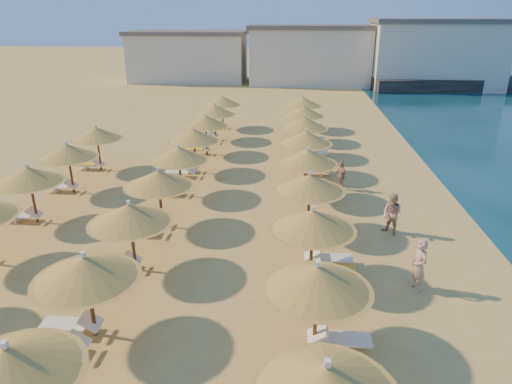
# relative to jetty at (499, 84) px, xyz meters

# --- Properties ---
(ground) EXTENTS (220.00, 220.00, 0.00)m
(ground) POSITION_rel_jetty_xyz_m (-26.11, -42.53, -0.75)
(ground) COLOR tan
(ground) RESTS_ON ground
(jetty) EXTENTS (30.26, 7.18, 1.50)m
(jetty) POSITION_rel_jetty_xyz_m (0.00, 0.00, 0.00)
(jetty) COLOR black
(jetty) RESTS_ON ground
(hotel_blocks) EXTENTS (46.84, 12.14, 8.10)m
(hotel_blocks) POSITION_rel_jetty_xyz_m (-21.74, 3.57, 2.95)
(hotel_blocks) COLOR beige
(hotel_blocks) RESTS_ON ground
(parasol_row_east) EXTENTS (3.04, 39.54, 2.77)m
(parasol_row_east) POSITION_rel_jetty_xyz_m (-23.71, -39.72, 1.47)
(parasol_row_east) COLOR brown
(parasol_row_east) RESTS_ON ground
(parasol_row_west) EXTENTS (3.04, 39.54, 2.77)m
(parasol_row_west) POSITION_rel_jetty_xyz_m (-30.12, -39.72, 1.47)
(parasol_row_west) COLOR brown
(parasol_row_west) RESTS_ON ground
(parasol_row_inland) EXTENTS (3.04, 21.29, 2.77)m
(parasol_row_inland) POSITION_rel_jetty_xyz_m (-35.90, -41.55, 1.47)
(parasol_row_inland) COLOR brown
(parasol_row_inland) RESTS_ON ground
(loungers) EXTENTS (15.37, 38.02, 0.66)m
(loungers) POSITION_rel_jetty_xyz_m (-28.36, -40.04, -0.41)
(loungers) COLOR white
(loungers) RESTS_ON ground
(beachgoer_b) EXTENTS (1.11, 1.12, 1.82)m
(beachgoer_b) POSITION_rel_jetty_xyz_m (-20.19, -39.65, 0.16)
(beachgoer_b) COLOR tan
(beachgoer_b) RESTS_ON ground
(beachgoer_a) EXTENTS (0.63, 0.78, 1.87)m
(beachgoer_a) POSITION_rel_jetty_xyz_m (-20.12, -43.85, 0.18)
(beachgoer_a) COLOR tan
(beachgoer_a) RESTS_ON ground
(beachgoer_c) EXTENTS (0.76, 1.00, 1.58)m
(beachgoer_c) POSITION_rel_jetty_xyz_m (-21.86, -34.52, 0.04)
(beachgoer_c) COLOR tan
(beachgoer_c) RESTS_ON ground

